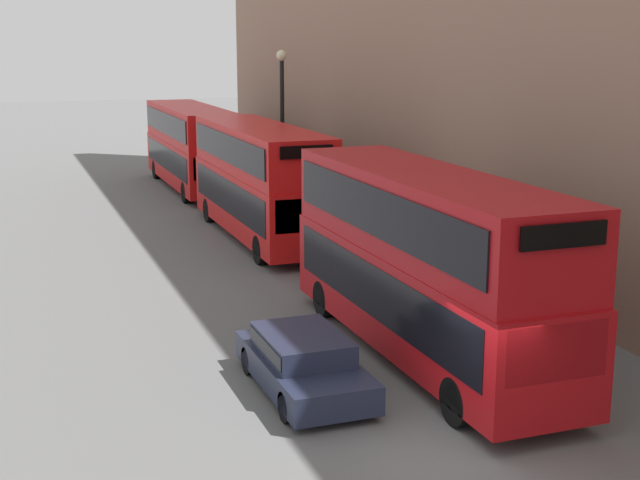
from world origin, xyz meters
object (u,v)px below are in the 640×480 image
object	(u,v)px
bus_third_in_queue	(191,144)
pedestrian	(300,209)
bus_leading	(425,257)
bus_second_in_queue	(260,177)
car_dark_sedan	(303,361)

from	to	relation	value
bus_third_in_queue	pedestrian	size ratio (longest dim) A/B	6.68
bus_leading	pedestrian	bearing A→B (deg)	82.19
bus_second_in_queue	bus_third_in_queue	distance (m)	12.41
bus_third_in_queue	pedestrian	xyz separation A→B (m)	(2.09, -10.94, -1.54)
car_dark_sedan	bus_third_in_queue	bearing A→B (deg)	82.88
bus_leading	bus_third_in_queue	bearing A→B (deg)	90.00
bus_leading	bus_second_in_queue	bearing A→B (deg)	90.00
bus_second_in_queue	car_dark_sedan	size ratio (longest dim) A/B	2.47
pedestrian	bus_second_in_queue	bearing A→B (deg)	-144.90
bus_leading	car_dark_sedan	bearing A→B (deg)	-162.93
bus_third_in_queue	car_dark_sedan	size ratio (longest dim) A/B	2.54
bus_leading	bus_third_in_queue	distance (m)	26.18
bus_second_in_queue	pedestrian	bearing A→B (deg)	35.10
bus_third_in_queue	pedestrian	distance (m)	11.24
bus_leading	pedestrian	distance (m)	15.48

